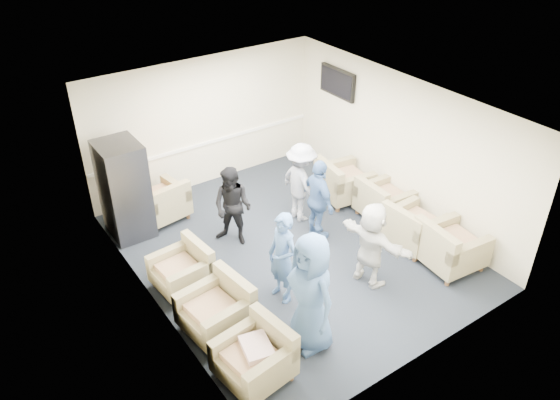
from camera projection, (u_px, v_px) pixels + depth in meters
floor at (290, 250)px, 9.66m from camera, size 6.00×6.00×0.00m
ceiling at (292, 107)px, 8.23m from camera, size 6.00×6.00×0.00m
back_wall at (205, 123)px, 11.03m from camera, size 5.00×0.02×2.70m
front_wall at (430, 283)px, 6.85m from camera, size 5.00×0.02×2.70m
left_wall at (148, 235)px, 7.74m from camera, size 0.02×6.00×2.70m
right_wall at (400, 146)px, 10.15m from camera, size 0.02×6.00×2.70m
chair_rail at (207, 143)px, 11.26m from camera, size 4.98×0.04×0.06m
tv at (337, 83)px, 11.00m from camera, size 0.10×1.00×0.58m
armchair_left_near at (257, 357)px, 7.13m from camera, size 0.96×0.96×0.68m
armchair_left_mid at (219, 310)px, 7.86m from camera, size 0.98×0.98×0.70m
armchair_left_far at (184, 270)px, 8.66m from camera, size 0.88×0.88×0.65m
armchair_right_near at (448, 248)px, 9.07m from camera, size 1.02×1.02×0.75m
armchair_right_midnear at (412, 228)px, 9.60m from camera, size 0.93×0.93×0.71m
armchair_right_midfar at (382, 202)px, 10.35m from camera, size 0.90×0.90×0.69m
armchair_right_far at (342, 183)px, 10.92m from camera, size 1.04×1.04×0.74m
armchair_corner at (162, 203)px, 10.31m from camera, size 0.99×0.99×0.70m
vending_machine at (125, 190)px, 9.65m from camera, size 0.73×0.86×1.81m
backpack at (204, 274)px, 8.72m from camera, size 0.32×0.27×0.46m
pillow at (257, 348)px, 7.02m from camera, size 0.45×0.54×0.14m
person_front_left at (311, 293)px, 7.33m from camera, size 0.61×0.91×1.84m
person_mid_left at (283, 258)px, 8.22m from camera, size 0.43×0.60×1.53m
person_back_left at (233, 207)px, 9.48m from camera, size 0.87×0.91×1.48m
person_back_right at (301, 183)px, 10.11m from camera, size 0.59×1.02×1.56m
person_mid_right at (319, 200)px, 9.60m from camera, size 0.49×0.95×1.54m
person_front_right at (371, 244)px, 8.57m from camera, size 0.64×1.41×1.47m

